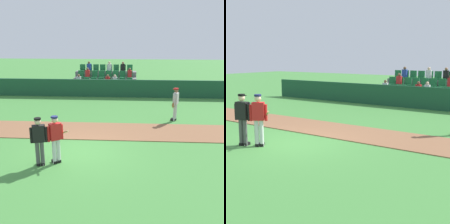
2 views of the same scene
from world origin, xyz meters
The scene contains 7 objects.
ground_plane centered at (0.00, 0.00, 0.00)m, with size 80.00×80.00×0.00m, color #42843A.
infield_dirt_path centered at (0.00, 2.51, 0.01)m, with size 28.00×2.41×0.03m, color brown.
dugout_fence centered at (0.00, 9.91, 0.64)m, with size 20.00×0.16×1.28m, color #19472D.
stadium_bleachers centered at (0.00, 11.78, 0.63)m, with size 5.00×2.95×2.30m.
batter_red_jersey centered at (-0.61, -0.96, 0.97)m, with size 0.72×0.69×1.76m.
umpire_home_plate centered at (-1.13, -1.18, 1.00)m, with size 0.57×0.38×1.76m.
baseball centered at (-1.04, -1.22, 0.04)m, with size 0.07×0.07×0.07m, color white.
Camera 2 is at (7.82, -8.52, 3.01)m, focal length 54.23 mm.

